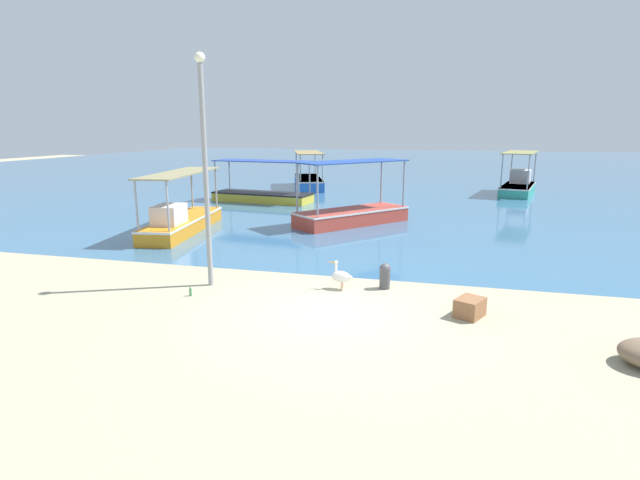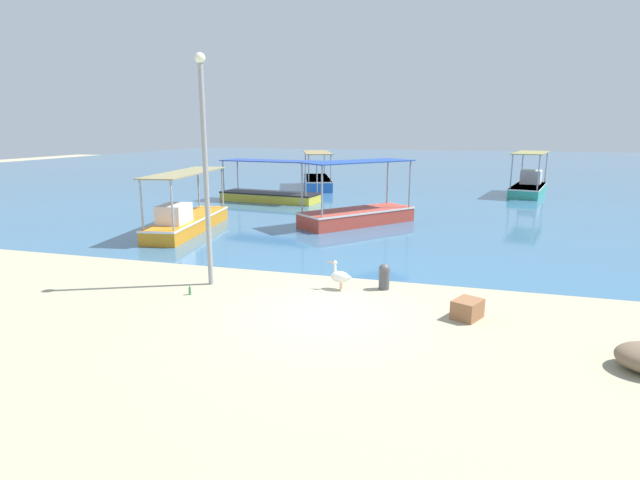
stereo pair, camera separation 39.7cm
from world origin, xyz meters
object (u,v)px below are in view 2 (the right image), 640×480
at_px(pelican, 340,276).
at_px(glass_bottle, 190,291).
at_px(fishing_boat_near_left, 270,194).
at_px(lamp_post, 205,160).
at_px(fishing_boat_far_right, 529,185).
at_px(mooring_bollard, 384,276).
at_px(fishing_boat_far_left, 357,213).
at_px(fishing_boat_near_right, 187,219).
at_px(cargo_crate, 467,309).
at_px(fishing_boat_center, 317,180).

relative_size(pelican, glass_bottle, 2.97).
bearing_deg(fishing_boat_near_left, lamp_post, -74.38).
relative_size(fishing_boat_far_right, mooring_bollard, 8.20).
bearing_deg(glass_bottle, fishing_boat_far_right, 65.70).
bearing_deg(pelican, glass_bottle, -157.64).
bearing_deg(fishing_boat_far_left, pelican, -81.08).
height_order(fishing_boat_near_right, fishing_boat_far_right, fishing_boat_far_right).
relative_size(pelican, cargo_crate, 1.15).
bearing_deg(fishing_boat_far_right, mooring_bollard, -105.29).
distance_m(fishing_boat_far_left, fishing_boat_near_left, 8.78).
bearing_deg(fishing_boat_center, pelican, -72.31).
distance_m(fishing_boat_far_right, fishing_boat_far_left, 16.25).
relative_size(mooring_bollard, cargo_crate, 1.04).
height_order(fishing_boat_near_right, mooring_bollard, fishing_boat_near_right).
xyz_separation_m(fishing_boat_far_left, pelican, (1.50, -9.54, -0.17)).
relative_size(fishing_boat_center, lamp_post, 1.09).
bearing_deg(lamp_post, fishing_boat_far_right, 64.98).
xyz_separation_m(fishing_boat_far_right, lamp_post, (-11.05, -23.68, 2.87)).
bearing_deg(fishing_boat_near_right, fishing_boat_far_right, 48.10).
bearing_deg(fishing_boat_far_left, fishing_boat_far_right, 56.81).
xyz_separation_m(pelican, lamp_post, (-3.65, -0.54, 3.12)).
relative_size(fishing_boat_far_left, cargo_crate, 7.83).
distance_m(fishing_boat_center, pelican, 24.13).
bearing_deg(mooring_bollard, fishing_boat_center, 110.58).
relative_size(fishing_boat_near_left, cargo_crate, 8.97).
distance_m(fishing_boat_far_left, lamp_post, 10.72).
distance_m(fishing_boat_center, cargo_crate, 26.51).
bearing_deg(fishing_boat_far_right, fishing_boat_near_left, -153.27).
bearing_deg(fishing_boat_near_left, fishing_boat_near_right, -90.37).
distance_m(fishing_boat_near_left, glass_bottle, 17.44).
relative_size(fishing_boat_far_left, fishing_boat_near_left, 0.87).
distance_m(fishing_boat_near_right, fishing_boat_near_left, 9.53).
xyz_separation_m(fishing_boat_far_left, mooring_bollard, (2.67, -9.19, -0.16)).
xyz_separation_m(fishing_boat_near_right, lamp_post, (4.50, -6.35, 2.93)).
height_order(fishing_boat_far_right, lamp_post, lamp_post).
bearing_deg(glass_bottle, fishing_boat_near_right, 120.94).
bearing_deg(fishing_boat_near_right, mooring_bollard, -30.35).
bearing_deg(cargo_crate, mooring_bollard, 143.66).
bearing_deg(fishing_boat_near_left, mooring_bollard, -58.30).
relative_size(fishing_boat_far_right, fishing_boat_near_left, 0.95).
bearing_deg(fishing_boat_far_right, glass_bottle, -114.30).
relative_size(fishing_boat_near_left, mooring_bollard, 8.64).
relative_size(fishing_boat_near_left, lamp_post, 1.00).
height_order(lamp_post, cargo_crate, lamp_post).
xyz_separation_m(fishing_boat_near_left, cargo_crate, (11.46, -16.61, -0.25)).
xyz_separation_m(fishing_boat_center, cargo_crate, (10.70, -24.25, -0.32)).
distance_m(fishing_boat_near_left, mooring_bollard, 17.62).
bearing_deg(lamp_post, cargo_crate, -5.94).
distance_m(fishing_boat_near_right, fishing_boat_center, 17.20).
bearing_deg(cargo_crate, glass_bottle, -177.80).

